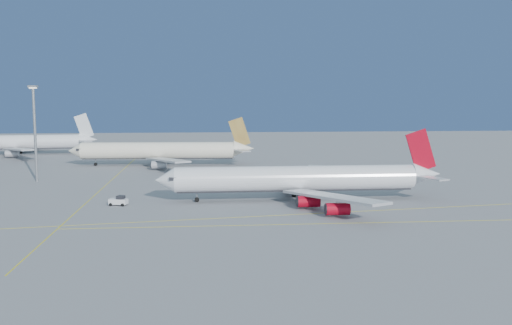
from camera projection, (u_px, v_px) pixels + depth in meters
name	position (u px, v px, depth m)	size (l,w,h in m)	color
ground	(276.00, 209.00, 115.92)	(500.00, 500.00, 0.00)	slate
taxiway_lines	(204.00, 204.00, 120.88)	(118.86, 140.00, 0.02)	yellow
airliner_virgin	(302.00, 179.00, 125.43)	(63.65, 57.34, 15.74)	white
airliner_etihad	(162.00, 151.00, 188.80)	(61.44, 56.75, 16.04)	#F0E7CD
airliner_third	(18.00, 142.00, 222.84)	(60.63, 55.58, 16.26)	white
pushback_tug	(119.00, 201.00, 119.81)	(4.08, 3.02, 2.10)	white
light_mast	(35.00, 125.00, 151.55)	(2.22, 2.22, 25.69)	gray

